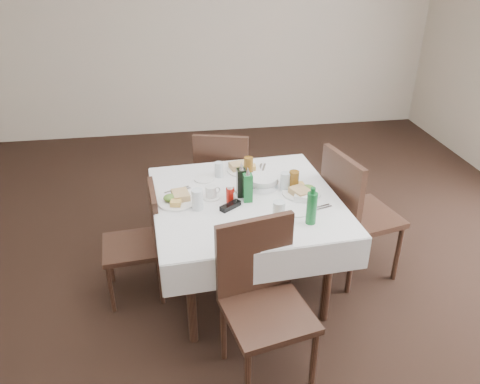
{
  "coord_description": "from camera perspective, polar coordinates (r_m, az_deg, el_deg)",
  "views": [
    {
      "loc": [
        -0.41,
        -2.49,
        2.32
      ],
      "look_at": [
        0.02,
        0.26,
        0.8
      ],
      "focal_mm": 35.0,
      "sensor_mm": 36.0,
      "label": 1
    }
  ],
  "objects": [
    {
      "name": "ground_plane",
      "position": [
        3.43,
        0.31,
        -13.94
      ],
      "size": [
        7.0,
        7.0,
        0.0
      ],
      "primitive_type": "plane",
      "color": "black"
    },
    {
      "name": "room_shell",
      "position": [
        2.59,
        0.41,
        15.08
      ],
      "size": [
        6.04,
        7.04,
        2.8
      ],
      "color": "beige",
      "rests_on": "ground"
    },
    {
      "name": "dining_table",
      "position": [
        3.22,
        0.7,
        -2.08
      ],
      "size": [
        1.32,
        1.32,
        0.76
      ],
      "color": "black",
      "rests_on": "ground"
    },
    {
      "name": "chair_north",
      "position": [
        3.98,
        -2.06,
        2.03
      ],
      "size": [
        0.55,
        0.55,
        0.94
      ],
      "color": "black",
      "rests_on": "ground"
    },
    {
      "name": "chair_south",
      "position": [
        2.71,
        2.66,
        -12.05
      ],
      "size": [
        0.54,
        0.54,
        0.97
      ],
      "color": "black",
      "rests_on": "ground"
    },
    {
      "name": "chair_east",
      "position": [
        3.5,
        13.53,
        -1.96
      ],
      "size": [
        0.58,
        0.58,
        1.02
      ],
      "color": "black",
      "rests_on": "ground"
    },
    {
      "name": "chair_west",
      "position": [
        3.36,
        -11.8,
        -5.29
      ],
      "size": [
        0.43,
        0.43,
        0.84
      ],
      "color": "black",
      "rests_on": "ground"
    },
    {
      "name": "meal_north",
      "position": [
        3.54,
        0.36,
        2.91
      ],
      "size": [
        0.25,
        0.25,
        0.06
      ],
      "color": "white",
      "rests_on": "dining_table"
    },
    {
      "name": "meal_south",
      "position": [
        2.79,
        2.11,
        -4.65
      ],
      "size": [
        0.3,
        0.3,
        0.07
      ],
      "color": "white",
      "rests_on": "dining_table"
    },
    {
      "name": "meal_east",
      "position": [
        3.24,
        7.56,
        0.1
      ],
      "size": [
        0.27,
        0.27,
        0.06
      ],
      "color": "white",
      "rests_on": "dining_table"
    },
    {
      "name": "meal_west",
      "position": [
        3.15,
        -7.69,
        -0.85
      ],
      "size": [
        0.26,
        0.26,
        0.06
      ],
      "color": "white",
      "rests_on": "dining_table"
    },
    {
      "name": "side_plate_a",
      "position": [
        3.42,
        -4.38,
        1.61
      ],
      "size": [
        0.15,
        0.15,
        0.01
      ],
      "color": "white",
      "rests_on": "dining_table"
    },
    {
      "name": "side_plate_b",
      "position": [
        3.04,
        6.93,
        -2.33
      ],
      "size": [
        0.15,
        0.15,
        0.01
      ],
      "color": "white",
      "rests_on": "dining_table"
    },
    {
      "name": "water_n",
      "position": [
        3.44,
        -2.57,
        2.75
      ],
      "size": [
        0.06,
        0.06,
        0.11
      ],
      "color": "silver",
      "rests_on": "dining_table"
    },
    {
      "name": "water_s",
      "position": [
        2.89,
        4.74,
        -2.43
      ],
      "size": [
        0.08,
        0.08,
        0.14
      ],
      "color": "silver",
      "rests_on": "dining_table"
    },
    {
      "name": "water_e",
      "position": [
        3.26,
        5.53,
        1.29
      ],
      "size": [
        0.07,
        0.07,
        0.13
      ],
      "color": "silver",
      "rests_on": "dining_table"
    },
    {
      "name": "water_w",
      "position": [
        3.03,
        -5.21,
        -0.91
      ],
      "size": [
        0.07,
        0.07,
        0.14
      ],
      "color": "silver",
      "rests_on": "dining_table"
    },
    {
      "name": "iced_tea_a",
      "position": [
        3.46,
        1.04,
        3.16
      ],
      "size": [
        0.07,
        0.07,
        0.14
      ],
      "color": "brown",
      "rests_on": "dining_table"
    },
    {
      "name": "iced_tea_b",
      "position": [
        3.27,
        6.58,
        1.39
      ],
      "size": [
        0.07,
        0.07,
        0.14
      ],
      "color": "brown",
      "rests_on": "dining_table"
    },
    {
      "name": "bread_basket",
      "position": [
        3.3,
        2.74,
        1.2
      ],
      "size": [
        0.23,
        0.23,
        0.08
      ],
      "color": "silver",
      "rests_on": "dining_table"
    },
    {
      "name": "oil_cruet_dark",
      "position": [
        3.15,
        0.17,
        1.27
      ],
      "size": [
        0.06,
        0.06,
        0.26
      ],
      "color": "black",
      "rests_on": "dining_table"
    },
    {
      "name": "oil_cruet_green",
      "position": [
        3.09,
        0.94,
        0.66
      ],
      "size": [
        0.06,
        0.06,
        0.25
      ],
      "color": "#17672D",
      "rests_on": "dining_table"
    },
    {
      "name": "ketchup_bottle",
      "position": [
        3.1,
        -1.2,
        -0.29
      ],
      "size": [
        0.06,
        0.06,
        0.12
      ],
      "color": "#A4120A",
      "rests_on": "dining_table"
    },
    {
      "name": "salt_shaker",
      "position": [
        3.11,
        -0.76,
        -0.57
      ],
      "size": [
        0.03,
        0.03,
        0.08
      ],
      "color": "white",
      "rests_on": "dining_table"
    },
    {
      "name": "pepper_shaker",
      "position": [
        3.14,
        0.61,
        -0.4
      ],
      "size": [
        0.03,
        0.03,
        0.07
      ],
      "color": "#473A26",
      "rests_on": "dining_table"
    },
    {
      "name": "coffee_mug",
      "position": [
        3.16,
        -3.51,
        -0.08
      ],
      "size": [
        0.13,
        0.12,
        0.09
      ],
      "color": "white",
      "rests_on": "dining_table"
    },
    {
      "name": "sunglasses",
      "position": [
        3.05,
        -1.18,
        -1.7
      ],
      "size": [
        0.15,
        0.13,
        0.03
      ],
      "color": "black",
      "rests_on": "dining_table"
    },
    {
      "name": "green_bottle",
      "position": [
        2.88,
        8.73,
        -1.89
      ],
      "size": [
        0.06,
        0.06,
        0.25
      ],
      "color": "#17672D",
      "rests_on": "dining_table"
    },
    {
      "name": "sugar_caddy",
      "position": [
        3.15,
        7.45,
        -0.76
      ],
      "size": [
        0.1,
        0.08,
        0.05
      ],
      "color": "white",
      "rests_on": "dining_table"
    },
    {
      "name": "cutlery_n",
      "position": [
        3.58,
        2.67,
        2.88
      ],
      "size": [
        0.1,
        0.18,
        0.01
      ],
      "color": "silver",
      "rests_on": "dining_table"
    },
    {
      "name": "cutlery_s",
      "position": [
        2.76,
        -1.95,
        -5.67
      ],
      "size": [
        0.04,
        0.17,
        0.01
      ],
      "color": "silver",
      "rests_on": "dining_table"
    },
    {
      "name": "cutlery_e",
      "position": [
        3.1,
        9.8,
        -1.92
      ],
      "size": [
        0.16,
        0.08,
        0.01
      ],
      "color": "silver",
      "rests_on": "dining_table"
    },
    {
      "name": "cutlery_w",
      "position": [
        3.29,
        -7.61,
        0.17
      ],
      "size": [
        0.19,
        0.12,
        0.01
      ],
      "color": "silver",
      "rests_on": "dining_table"
    }
  ]
}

